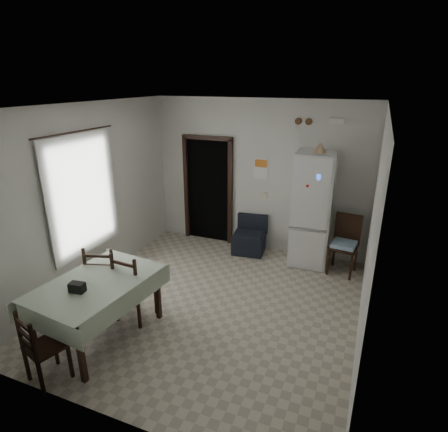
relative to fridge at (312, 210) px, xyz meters
name	(u,v)px	position (x,y,z in m)	size (l,w,h in m)	color
ground	(212,303)	(-1.11, -1.93, -1.03)	(4.50, 4.50, 0.00)	#BCB09A
ceiling	(209,106)	(-1.11, -1.93, 1.87)	(4.20, 4.50, 0.02)	white
wall_back	(258,177)	(-1.11, 0.32, 0.42)	(4.20, 0.02, 2.90)	silver
wall_front	(105,296)	(-1.11, -4.18, 0.42)	(4.20, 0.02, 2.90)	silver
wall_left	(90,197)	(-3.21, -1.93, 0.42)	(0.02, 4.50, 2.90)	silver
wall_right	(371,237)	(0.99, -1.93, 0.42)	(0.02, 4.50, 2.90)	silver
doorway	(213,188)	(-2.16, 0.52, 0.03)	(1.06, 0.52, 2.22)	black
window_recess	(78,194)	(-3.26, -2.13, 0.52)	(0.10, 1.20, 1.60)	silver
curtain	(83,195)	(-3.15, -2.13, 0.52)	(0.02, 1.45, 1.85)	silver
curtain_rod	(75,132)	(-3.14, -2.13, 1.47)	(0.02, 0.02, 1.60)	black
calendar	(261,169)	(-1.06, 0.31, 0.59)	(0.28, 0.02, 0.40)	white
calendar_image	(261,163)	(-1.06, 0.30, 0.69)	(0.24, 0.01, 0.14)	orange
light_switch	(265,195)	(-0.96, 0.31, 0.07)	(0.08, 0.02, 0.12)	beige
vent_left	(298,121)	(-0.41, 0.30, 1.49)	(0.12, 0.12, 0.03)	#533421
vent_right	(309,122)	(-0.23, 0.30, 1.49)	(0.12, 0.12, 0.03)	#533421
emergency_light	(337,121)	(0.24, 0.28, 1.52)	(0.25, 0.07, 0.09)	white
fridge	(312,210)	(0.00, 0.00, 0.00)	(0.67, 0.67, 2.06)	white
tan_cone	(320,148)	(0.05, -0.03, 1.11)	(0.20, 0.20, 0.17)	tan
navy_seat	(249,235)	(-1.16, 0.00, -0.67)	(0.59, 0.57, 0.71)	black
corner_chair	(344,246)	(0.61, -0.19, -0.51)	(0.45, 0.45, 1.04)	black
dining_table	(100,309)	(-2.14, -3.17, -0.62)	(1.04, 1.58, 0.82)	#ACBEA3
black_bag	(77,287)	(-2.18, -3.45, -0.15)	(0.18, 0.11, 0.12)	black
dining_chair_far_left	(106,276)	(-2.47, -2.61, -0.50)	(0.46, 0.46, 1.06)	black
dining_chair_far_right	(135,285)	(-1.95, -2.64, -0.51)	(0.45, 0.45, 1.05)	black
dining_chair_near_head	(45,346)	(-2.19, -4.01, -0.58)	(0.39, 0.39, 0.91)	black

